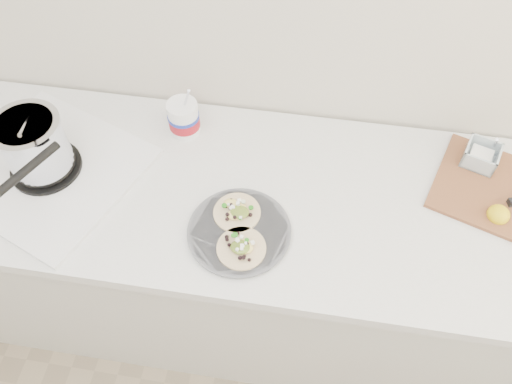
# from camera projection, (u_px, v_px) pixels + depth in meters

# --- Properties ---
(counter) EXTENTS (2.44, 0.66, 0.90)m
(counter) POSITION_uv_depth(u_px,v_px,m) (224.00, 257.00, 1.81)
(counter) COLOR beige
(counter) RESTS_ON ground
(stove) EXTENTS (0.63, 0.61, 0.24)m
(stove) POSITION_uv_depth(u_px,v_px,m) (39.00, 154.00, 1.41)
(stove) COLOR silver
(stove) RESTS_ON counter
(taco_plate) EXTENTS (0.28, 0.28, 0.04)m
(taco_plate) POSITION_uv_depth(u_px,v_px,m) (239.00, 230.00, 1.33)
(taco_plate) COLOR #55575C
(taco_plate) RESTS_ON counter
(tub) EXTENTS (0.10, 0.10, 0.22)m
(tub) POSITION_uv_depth(u_px,v_px,m) (184.00, 116.00, 1.51)
(tub) COLOR white
(tub) RESTS_ON counter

